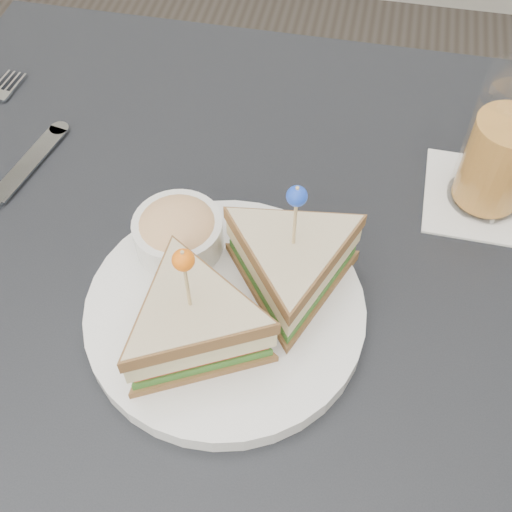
% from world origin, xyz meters
% --- Properties ---
extents(table, '(0.80, 0.80, 0.75)m').
position_xyz_m(table, '(0.00, 0.00, 0.67)').
color(table, black).
rests_on(table, ground).
extents(plate_meal, '(0.27, 0.26, 0.14)m').
position_xyz_m(plate_meal, '(-0.00, -0.02, 0.79)').
color(plate_meal, white).
rests_on(plate_meal, table).
extents(cutlery_knife, '(0.06, 0.21, 0.01)m').
position_xyz_m(cutlery_knife, '(-0.26, 0.07, 0.75)').
color(cutlery_knife, '#B6BAC1').
rests_on(cutlery_knife, table).
extents(drink_set, '(0.12, 0.12, 0.15)m').
position_xyz_m(drink_set, '(0.21, 0.16, 0.82)').
color(drink_set, white).
rests_on(drink_set, table).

